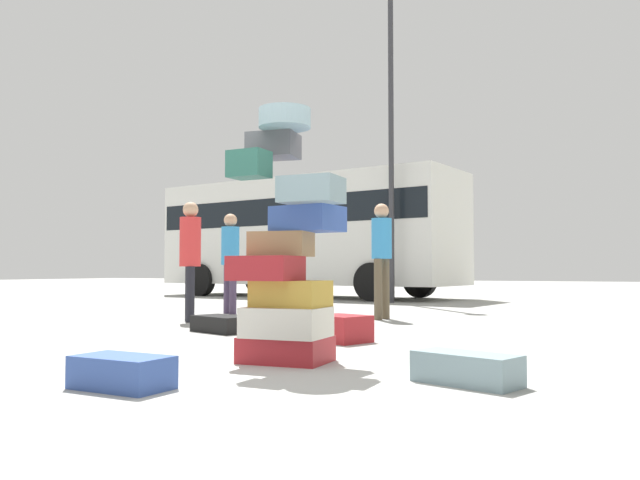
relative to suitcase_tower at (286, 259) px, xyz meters
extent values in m
plane|color=#9E9E99|center=(0.03, -0.55, -0.81)|extent=(80.00, 80.00, 0.00)
cube|color=maroon|center=(0.00, 0.00, -0.71)|extent=(0.70, 0.55, 0.20)
cube|color=beige|center=(0.02, -0.03, -0.50)|extent=(0.66, 0.51, 0.23)
cube|color=#B28C33|center=(0.03, 0.02, -0.27)|extent=(0.57, 0.44, 0.21)
cube|color=maroon|center=(-0.12, -0.11, -0.07)|extent=(0.53, 0.41, 0.19)
cube|color=olive|center=(-0.10, 0.09, 0.12)|extent=(0.52, 0.42, 0.20)
cube|color=#334F99|center=(0.11, 0.16, 0.33)|extent=(0.55, 0.44, 0.21)
cube|color=gray|center=(0.26, -0.07, 0.53)|extent=(0.47, 0.36, 0.20)
cube|color=#26594C|center=(-0.20, -0.25, 0.74)|extent=(0.30, 0.23, 0.21)
cube|color=#4C4C51|center=(-0.19, 0.12, 0.94)|extent=(0.44, 0.36, 0.20)
cylinder|color=gray|center=(0.00, -0.03, 1.12)|extent=(0.42, 0.42, 0.15)
cube|color=#334F99|center=(-0.35, -1.44, -0.71)|extent=(0.61, 0.36, 0.20)
cube|color=gray|center=(1.51, -0.35, -0.71)|extent=(0.73, 0.50, 0.20)
cube|color=black|center=(-1.87, 1.81, -0.72)|extent=(0.82, 0.63, 0.19)
cube|color=maroon|center=(-0.20, 1.48, -0.68)|extent=(0.62, 0.58, 0.27)
cylinder|color=black|center=(-3.24, 2.95, -0.42)|extent=(0.12, 0.12, 0.78)
cylinder|color=black|center=(-3.10, 2.78, -0.42)|extent=(0.12, 0.12, 0.78)
cylinder|color=red|center=(-3.17, 2.87, 0.31)|extent=(0.30, 0.30, 0.70)
sphere|color=tan|center=(-3.17, 2.87, 0.77)|extent=(0.22, 0.22, 0.22)
cylinder|color=#3F334C|center=(-3.68, 4.53, -0.41)|extent=(0.12, 0.12, 0.81)
cylinder|color=#3F334C|center=(-3.49, 4.42, -0.41)|extent=(0.12, 0.12, 0.81)
cylinder|color=#338CCC|center=(-3.59, 4.48, 0.32)|extent=(0.30, 0.30, 0.64)
sphere|color=tan|center=(-3.59, 4.48, 0.74)|extent=(0.22, 0.22, 0.22)
cylinder|color=brown|center=(-0.88, 4.58, -0.37)|extent=(0.12, 0.12, 0.89)
cylinder|color=brown|center=(-0.91, 4.36, -0.37)|extent=(0.12, 0.12, 0.89)
cylinder|color=#338CCC|center=(-0.89, 4.47, 0.38)|extent=(0.30, 0.30, 0.60)
sphere|color=tan|center=(-0.89, 4.47, 0.79)|extent=(0.22, 0.22, 0.22)
cube|color=silver|center=(-5.58, 11.07, 0.94)|extent=(8.81, 3.70, 2.80)
cube|color=black|center=(-5.58, 11.07, 1.43)|extent=(8.64, 3.69, 0.70)
cylinder|color=black|center=(-2.65, 11.91, -0.36)|extent=(0.93, 0.38, 0.90)
cylinder|color=black|center=(-3.01, 9.44, -0.36)|extent=(0.93, 0.38, 0.90)
cylinder|color=black|center=(-8.14, 12.71, -0.36)|extent=(0.93, 0.38, 0.90)
cylinder|color=black|center=(-8.50, 10.23, -0.36)|extent=(0.93, 0.38, 0.90)
cylinder|color=#333338|center=(-2.40, 9.06, 2.64)|extent=(0.12, 0.12, 6.91)
camera|label=1|loc=(2.50, -4.46, -0.09)|focal=36.08mm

